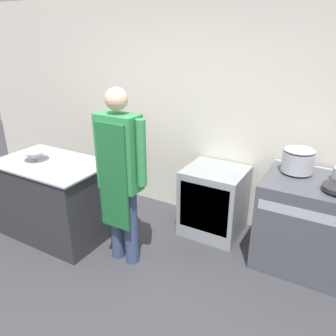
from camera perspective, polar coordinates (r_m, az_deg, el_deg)
ground_plane at (r=3.09m, az=-13.49°, el=-24.76°), size 14.00×14.00×0.00m
wall_back at (r=4.05m, az=6.14°, el=9.49°), size 8.00×0.05×2.70m
prep_counter at (r=4.06m, az=-19.04°, el=-5.04°), size 1.27×0.79×0.91m
stove at (r=3.62m, az=23.40°, el=-8.96°), size 0.96×0.76×0.95m
fridge_unit at (r=3.93m, az=7.99°, el=-5.69°), size 0.68×0.63×0.81m
person_cook at (r=3.17m, az=-8.35°, el=-0.40°), size 0.59×0.24×1.81m
mixing_bowl at (r=3.97m, az=-22.21°, el=1.99°), size 0.27×0.27×0.12m
stock_pot at (r=3.51m, az=21.74°, el=1.41°), size 0.31×0.31×0.25m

